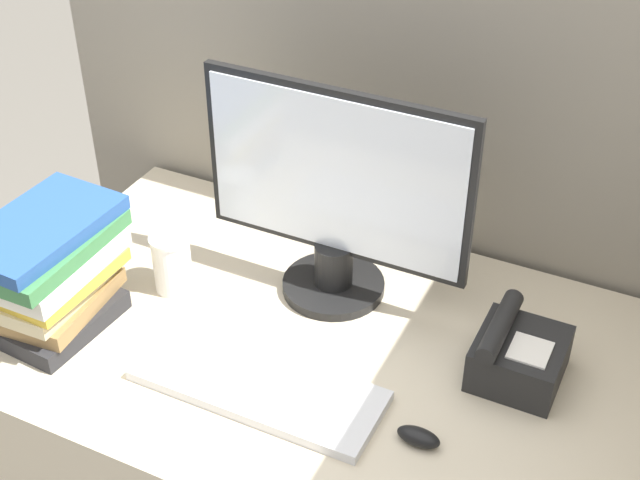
{
  "coord_description": "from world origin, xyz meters",
  "views": [
    {
      "loc": [
        0.55,
        -0.73,
        1.91
      ],
      "look_at": [
        -0.03,
        0.44,
        0.97
      ],
      "focal_mm": 50.0,
      "sensor_mm": 36.0,
      "label": 1
    }
  ],
  "objects_px": {
    "coffee_cup": "(172,262)",
    "book_stack": "(48,270)",
    "desk_telephone": "(517,355)",
    "monitor": "(335,201)",
    "keyboard": "(258,385)",
    "mouse": "(418,437)"
  },
  "relations": [
    {
      "from": "keyboard",
      "to": "desk_telephone",
      "type": "distance_m",
      "value": 0.47
    },
    {
      "from": "keyboard",
      "to": "mouse",
      "type": "height_order",
      "value": "mouse"
    },
    {
      "from": "book_stack",
      "to": "desk_telephone",
      "type": "height_order",
      "value": "book_stack"
    },
    {
      "from": "coffee_cup",
      "to": "mouse",
      "type": "bearing_deg",
      "value": -15.99
    },
    {
      "from": "coffee_cup",
      "to": "desk_telephone",
      "type": "height_order",
      "value": "coffee_cup"
    },
    {
      "from": "monitor",
      "to": "book_stack",
      "type": "relative_size",
      "value": 1.77
    },
    {
      "from": "book_stack",
      "to": "keyboard",
      "type": "bearing_deg",
      "value": 0.47
    },
    {
      "from": "monitor",
      "to": "keyboard",
      "type": "xyz_separation_m",
      "value": [
        0.0,
        -0.32,
        -0.2
      ]
    },
    {
      "from": "monitor",
      "to": "keyboard",
      "type": "distance_m",
      "value": 0.38
    },
    {
      "from": "monitor",
      "to": "mouse",
      "type": "bearing_deg",
      "value": -45.8
    },
    {
      "from": "coffee_cup",
      "to": "desk_telephone",
      "type": "relative_size",
      "value": 0.71
    },
    {
      "from": "coffee_cup",
      "to": "desk_telephone",
      "type": "bearing_deg",
      "value": 4.6
    },
    {
      "from": "keyboard",
      "to": "coffee_cup",
      "type": "bearing_deg",
      "value": 148.77
    },
    {
      "from": "keyboard",
      "to": "desk_telephone",
      "type": "relative_size",
      "value": 2.53
    },
    {
      "from": "keyboard",
      "to": "mouse",
      "type": "distance_m",
      "value": 0.3
    },
    {
      "from": "monitor",
      "to": "coffee_cup",
      "type": "bearing_deg",
      "value": -154.57
    },
    {
      "from": "keyboard",
      "to": "book_stack",
      "type": "xyz_separation_m",
      "value": [
        -0.45,
        -0.0,
        0.11
      ]
    },
    {
      "from": "mouse",
      "to": "desk_telephone",
      "type": "distance_m",
      "value": 0.25
    },
    {
      "from": "book_stack",
      "to": "desk_telephone",
      "type": "xyz_separation_m",
      "value": [
        0.85,
        0.24,
        -0.07
      ]
    },
    {
      "from": "coffee_cup",
      "to": "book_stack",
      "type": "bearing_deg",
      "value": -129.22
    },
    {
      "from": "keyboard",
      "to": "desk_telephone",
      "type": "bearing_deg",
      "value": 30.48
    },
    {
      "from": "book_stack",
      "to": "desk_telephone",
      "type": "relative_size",
      "value": 1.7
    }
  ]
}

